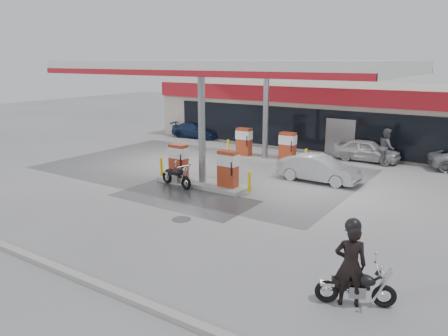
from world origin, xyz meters
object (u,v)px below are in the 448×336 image
Objects in this scene: main_motorcycle at (357,288)px; parked_car_left at (196,130)px; parked_motorcycle at (177,177)px; attendant at (386,147)px; pump_island_near at (202,170)px; hatchback_silver at (318,168)px; sedan_white at (367,150)px; pump_island_far at (265,149)px; biker_main at (350,265)px.

main_motorcycle is 23.43m from parked_car_left.
parked_motorcycle is 0.53× the size of parked_car_left.
attendant reaches higher than parked_motorcycle.
pump_island_near is 5.52m from hatchback_silver.
sedan_white is at bearing 47.57° from attendant.
hatchback_silver is (-0.67, -5.60, 0.01)m from sedan_white.
pump_island_far is 15.13m from main_motorcycle.
biker_main is 15.94m from sedan_white.
hatchback_silver is 1.00× the size of parked_car_left.
pump_island_near reaches higher than sedan_white.
parked_motorcycle is (-0.86, -0.81, -0.24)m from pump_island_near.
main_motorcycle is 0.87× the size of attendant.
attendant is at bearing 77.58° from main_motorcycle.
biker_main is (8.86, -6.22, 0.30)m from pump_island_near.
pump_island_near is at bearing 56.21° from parked_motorcycle.
main_motorcycle is 0.61m from biker_main.
attendant reaches higher than parked_car_left.
pump_island_near is at bearing 130.84° from hatchback_silver.
biker_main reaches higher than sedan_white.
attendant is (1.14, -0.40, 0.39)m from sedan_white.
hatchback_silver is at bearing 137.70° from attendant.
biker_main is 11.14m from parked_motorcycle.
biker_main is at bearing -138.35° from parked_car_left.
sedan_white is 12.83m from parked_car_left.
pump_island_far is at bearing 90.00° from pump_island_near.
hatchback_silver reaches higher than main_motorcycle.
hatchback_silver is (-1.81, -5.20, -0.38)m from attendant.
hatchback_silver is at bearing -88.50° from biker_main.
main_motorcycle is 0.46× the size of hatchback_silver.
parked_motorcycle is at bearing 149.50° from sedan_white.
sedan_white is (5.71, 10.01, 0.16)m from parked_motorcycle.
parked_motorcycle is 11.81m from attendant.
attendant is (6.85, 9.61, 0.55)m from parked_motorcycle.
pump_island_far is at bearing 122.63° from sedan_white.
biker_main is 1.00× the size of attendant.
main_motorcycle is (9.04, -12.14, -0.28)m from pump_island_far.
hatchback_silver is at bearing -29.88° from pump_island_far.
parked_car_left is (-7.95, 10.00, -0.15)m from pump_island_near.
biker_main reaches higher than hatchback_silver.
sedan_white is at bearing -99.40° from biker_main.
sedan_white is (4.85, 9.20, -0.09)m from pump_island_near.
pump_island_near reaches higher than main_motorcycle.
sedan_white is 0.96× the size of parked_car_left.
main_motorcycle is 15.26m from attendant.
sedan_white is 5.64m from hatchback_silver.
biker_main reaches higher than parked_motorcycle.
pump_island_far is 2.54× the size of biker_main.
parked_motorcycle is at bearing 127.73° from main_motorcycle.
biker_main is 23.37m from parked_car_left.
pump_island_near is 10.83m from biker_main.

